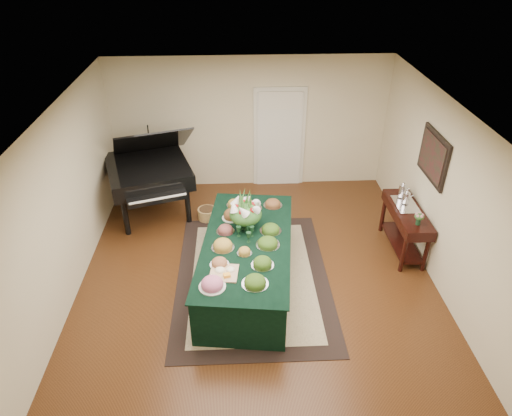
{
  "coord_description": "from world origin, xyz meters",
  "views": [
    {
      "loc": [
        -0.28,
        -5.63,
        4.77
      ],
      "look_at": [
        0.0,
        0.3,
        1.05
      ],
      "focal_mm": 32.0,
      "sensor_mm": 36.0,
      "label": 1
    }
  ],
  "objects_px": {
    "grand_piano": "(149,171)",
    "mahogany_sideboard": "(406,219)",
    "floral_centerpiece": "(246,210)",
    "buffet_table": "(247,262)"
  },
  "relations": [
    {
      "from": "grand_piano",
      "to": "floral_centerpiece",
      "type": "bearing_deg",
      "value": -45.5
    },
    {
      "from": "buffet_table",
      "to": "floral_centerpiece",
      "type": "distance_m",
      "value": 0.79
    },
    {
      "from": "floral_centerpiece",
      "to": "grand_piano",
      "type": "distance_m",
      "value": 2.49
    },
    {
      "from": "grand_piano",
      "to": "mahogany_sideboard",
      "type": "height_order",
      "value": "grand_piano"
    },
    {
      "from": "grand_piano",
      "to": "mahogany_sideboard",
      "type": "xyz_separation_m",
      "value": [
        4.4,
        -1.42,
        -0.26
      ]
    },
    {
      "from": "floral_centerpiece",
      "to": "mahogany_sideboard",
      "type": "bearing_deg",
      "value": 7.5
    },
    {
      "from": "floral_centerpiece",
      "to": "mahogany_sideboard",
      "type": "height_order",
      "value": "floral_centerpiece"
    },
    {
      "from": "buffet_table",
      "to": "grand_piano",
      "type": "height_order",
      "value": "grand_piano"
    },
    {
      "from": "mahogany_sideboard",
      "to": "grand_piano",
      "type": "bearing_deg",
      "value": 162.12
    },
    {
      "from": "floral_centerpiece",
      "to": "mahogany_sideboard",
      "type": "relative_size",
      "value": 0.38
    }
  ]
}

